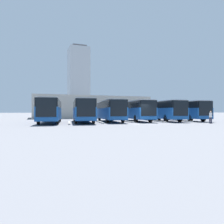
% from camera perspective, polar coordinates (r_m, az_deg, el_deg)
% --- Properties ---
extents(ground_plane, '(600.00, 600.00, 0.00)m').
position_cam_1_polar(ground_plane, '(28.31, 7.98, -3.00)').
color(ground_plane, slate).
extents(bus_0, '(4.27, 12.21, 3.19)m').
position_cam_1_polar(bus_0, '(39.07, 18.36, 0.46)').
color(bus_0, '#19519E').
rests_on(bus_0, ground_plane).
extents(curb_divider_0, '(1.29, 6.83, 0.15)m').
position_cam_1_polar(curb_divider_0, '(36.35, 17.38, -2.20)').
color(curb_divider_0, '#9E9E99').
rests_on(curb_divider_0, ground_plane).
extents(bus_1, '(4.27, 12.21, 3.19)m').
position_cam_1_polar(bus_1, '(36.43, 13.01, 0.49)').
color(bus_1, '#19519E').
rests_on(bus_1, ground_plane).
extents(curb_divider_1, '(1.29, 6.83, 0.15)m').
position_cam_1_polar(curb_divider_1, '(33.79, 11.53, -2.37)').
color(curb_divider_1, '#9E9E99').
rests_on(curb_divider_1, ground_plane).
extents(bus_2, '(4.27, 12.21, 3.19)m').
position_cam_1_polar(bus_2, '(35.08, 6.13, 0.51)').
color(bus_2, '#19519E').
rests_on(bus_2, ground_plane).
extents(curb_divider_2, '(1.29, 6.83, 0.15)m').
position_cam_1_polar(curb_divider_2, '(32.58, 4.04, -2.46)').
color(curb_divider_2, '#9E9E99').
rests_on(curb_divider_2, ground_plane).
extents(bus_3, '(4.27, 12.21, 3.19)m').
position_cam_1_polar(bus_3, '(33.18, -0.54, 0.53)').
color(bus_3, '#19519E').
rests_on(bus_3, ground_plane).
extents(curb_divider_3, '(1.29, 6.83, 0.15)m').
position_cam_1_polar(curb_divider_3, '(30.85, -3.29, -2.61)').
color(curb_divider_3, '#9E9E99').
rests_on(curb_divider_3, ground_plane).
extents(bus_4, '(4.27, 12.21, 3.19)m').
position_cam_1_polar(bus_4, '(31.06, -7.62, 0.56)').
color(bus_4, '#19519E').
rests_on(bus_4, ground_plane).
extents(curb_divider_4, '(1.29, 6.83, 0.15)m').
position_cam_1_polar(curb_divider_4, '(28.95, -11.11, -2.79)').
color(curb_divider_4, '#9E9E99').
rests_on(curb_divider_4, ground_plane).
extents(bus_5, '(4.27, 12.21, 3.19)m').
position_cam_1_polar(bus_5, '(30.56, -15.75, 0.57)').
color(bus_5, '#19519E').
rests_on(bus_5, ground_plane).
extents(pedestrian, '(0.50, 0.50, 1.62)m').
position_cam_1_polar(pedestrian, '(31.13, 24.35, -1.13)').
color(pedestrian, '#38384C').
rests_on(pedestrian, ground_plane).
extents(station_building, '(26.92, 15.20, 5.14)m').
position_cam_1_polar(station_building, '(54.00, -5.81, 1.22)').
color(station_building, '#A8A399').
rests_on(station_building, ground_plane).
extents(office_tower, '(21.21, 21.21, 72.85)m').
position_cam_1_polar(office_tower, '(242.15, -8.73, 8.23)').
color(office_tower, '#ADB2B7').
rests_on(office_tower, ground_plane).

